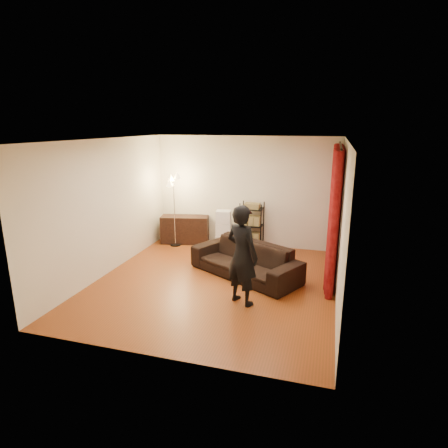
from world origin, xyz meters
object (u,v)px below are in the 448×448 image
(sofa, at_px, (245,260))
(floor_lamp, at_px, (174,211))
(storage_boxes, at_px, (223,229))
(wire_shelf, at_px, (252,225))
(person, at_px, (242,255))
(media_cabinet, at_px, (185,229))

(sofa, relative_size, floor_lamp, 1.29)
(sofa, distance_m, storage_boxes, 1.89)
(wire_shelf, relative_size, floor_lamp, 0.64)
(person, distance_m, floor_lamp, 3.49)
(sofa, bearing_deg, media_cabinet, 167.76)
(sofa, xyz_separation_m, floor_lamp, (-2.13, 1.41, 0.56))
(sofa, relative_size, wire_shelf, 2.02)
(person, height_order, storage_boxes, person)
(media_cabinet, bearing_deg, floor_lamp, -130.26)
(sofa, xyz_separation_m, media_cabinet, (-1.98, 1.70, 0.01))
(sofa, distance_m, floor_lamp, 2.61)
(sofa, distance_m, person, 1.30)
(storage_boxes, height_order, floor_lamp, floor_lamp)
(wire_shelf, bearing_deg, floor_lamp, 167.97)
(sofa, height_order, media_cabinet, media_cabinet)
(storage_boxes, distance_m, wire_shelf, 0.70)
(media_cabinet, xyz_separation_m, floor_lamp, (-0.15, -0.29, 0.54))
(wire_shelf, bearing_deg, media_cabinet, 159.59)
(sofa, bearing_deg, floor_lamp, 174.84)
(wire_shelf, bearing_deg, sofa, -105.00)
(person, bearing_deg, media_cabinet, -24.90)
(media_cabinet, bearing_deg, person, -65.14)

